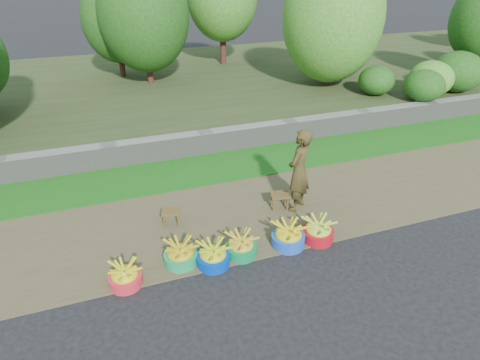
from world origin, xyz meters
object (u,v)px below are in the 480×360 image
object	(u,v)px
basin_c	(213,256)
basin_e	(288,236)
basin_b	(181,254)
stool_left	(171,214)
stool_right	(280,197)
basin_a	(125,276)
basin_f	(318,231)
basin_d	(241,246)
vendor_woman	(299,171)

from	to	relation	value
basin_c	basin_e	size ratio (longest dim) A/B	0.93
basin_b	basin_c	world-z (taller)	basin_b
basin_e	stool_left	size ratio (longest dim) A/B	1.51
stool_left	stool_right	xyz separation A→B (m)	(2.04, -0.15, 0.02)
stool_right	basin_b	bearing A→B (deg)	-156.43
basin_a	basin_f	xyz separation A→B (m)	(3.18, 0.03, 0.02)
basin_c	basin_d	distance (m)	0.50
basin_b	basin_e	bearing A→B (deg)	-4.40
basin_d	basin_e	xyz separation A→B (m)	(0.82, -0.03, 0.02)
basin_e	basin_f	xyz separation A→B (m)	(0.54, -0.03, -0.01)
basin_a	vendor_woman	size ratio (longest dim) A/B	0.30
vendor_woman	basin_b	bearing A→B (deg)	-19.71
basin_f	stool_right	size ratio (longest dim) A/B	1.38
basin_b	stool_left	bearing A→B (deg)	87.10
basin_d	stool_right	size ratio (longest dim) A/B	1.29
basin_e	stool_left	xyz separation A→B (m)	(-1.73, 1.20, 0.06)
basin_b	basin_f	bearing A→B (deg)	-4.08
basin_a	basin_c	size ratio (longest dim) A/B	0.94
basin_d	basin_b	bearing A→B (deg)	173.63
basin_d	vendor_woman	distance (m)	1.83
stool_left	vendor_woman	bearing A→B (deg)	-6.04
basin_e	stool_right	bearing A→B (deg)	73.43
basin_b	vendor_woman	xyz separation A→B (m)	(2.40, 0.82, 0.64)
basin_a	basin_b	bearing A→B (deg)	12.65
basin_f	basin_e	bearing A→B (deg)	176.96
basin_d	stool_right	bearing A→B (deg)	42.07
basin_b	basin_d	world-z (taller)	basin_b
stool_right	vendor_woman	bearing A→B (deg)	-17.77
basin_b	basin_d	size ratio (longest dim) A/B	1.04
stool_right	basin_e	bearing A→B (deg)	-106.57
stool_left	basin_e	bearing A→B (deg)	-34.80
basin_d	stool_left	size ratio (longest dim) A/B	1.38
basin_e	basin_f	distance (m)	0.54
basin_d	basin_e	size ratio (longest dim) A/B	0.92
basin_c	basin_e	xyz separation A→B (m)	(1.31, 0.06, 0.01)
basin_d	vendor_woman	world-z (taller)	vendor_woman
basin_b	basin_e	size ratio (longest dim) A/B	0.95
stool_left	basin_b	bearing A→B (deg)	-92.90
basin_a	basin_e	size ratio (longest dim) A/B	0.87
basin_c	stool_right	xyz separation A→B (m)	(1.62, 1.11, 0.09)
basin_a	stool_left	size ratio (longest dim) A/B	1.32
basin_b	vendor_woman	size ratio (longest dim) A/B	0.33
basin_b	basin_e	distance (m)	1.79
basin_a	stool_right	size ratio (longest dim) A/B	1.23
basin_a	basin_e	xyz separation A→B (m)	(2.65, 0.06, 0.02)
basin_b	basin_e	world-z (taller)	basin_e
basin_b	stool_right	xyz separation A→B (m)	(2.09, 0.91, 0.09)
basin_b	stool_left	size ratio (longest dim) A/B	1.44
basin_a	basin_d	xyz separation A→B (m)	(1.83, 0.09, 0.01)
basin_c	basin_e	world-z (taller)	basin_e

